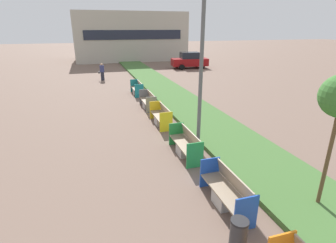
% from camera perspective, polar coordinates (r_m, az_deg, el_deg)
% --- Properties ---
extents(planter_grass_strip, '(2.80, 120.00, 0.18)m').
position_cam_1_polar(planter_grass_strip, '(12.48, 10.67, -1.72)').
color(planter_grass_strip, '#426B33').
rests_on(planter_grass_strip, ground).
extents(building_backdrop, '(15.50, 8.77, 6.61)m').
position_cam_1_polar(building_backdrop, '(41.25, -8.45, 17.86)').
color(building_backdrop, '#B2AD9E').
rests_on(building_backdrop, ground).
extents(bench_blue_frame, '(0.65, 2.01, 0.94)m').
position_cam_1_polar(bench_blue_frame, '(7.52, 12.59, -15.06)').
color(bench_blue_frame, '#ADA8A0').
rests_on(bench_blue_frame, ground).
extents(bench_green_frame, '(0.65, 2.06, 0.94)m').
position_cam_1_polar(bench_green_frame, '(9.99, 3.85, -5.32)').
color(bench_green_frame, '#ADA8A0').
rests_on(bench_green_frame, ground).
extents(bench_yellow_frame, '(0.65, 2.03, 0.94)m').
position_cam_1_polar(bench_yellow_frame, '(13.07, -1.50, 0.91)').
color(bench_yellow_frame, '#ADA8A0').
rests_on(bench_yellow_frame, ground).
extents(bench_grey_frame, '(0.65, 1.99, 0.94)m').
position_cam_1_polar(bench_grey_frame, '(15.78, -4.34, 4.21)').
color(bench_grey_frame, '#ADA8A0').
rests_on(bench_grey_frame, ground).
extents(bench_teal_frame, '(0.65, 1.89, 0.94)m').
position_cam_1_polar(bench_teal_frame, '(19.14, -6.70, 6.92)').
color(bench_teal_frame, '#ADA8A0').
rests_on(bench_teal_frame, ground).
extents(litter_bin, '(0.38, 0.38, 0.91)m').
position_cam_1_polar(litter_bin, '(6.17, 14.99, -23.30)').
color(litter_bin, '#2D2D30').
rests_on(litter_bin, ground).
extents(street_lamp_post, '(0.24, 0.44, 9.20)m').
position_cam_1_polar(street_lamp_post, '(9.51, 7.72, 22.00)').
color(street_lamp_post, '#56595B').
rests_on(street_lamp_post, ground).
extents(pedestrian_walking, '(0.53, 0.24, 1.56)m').
position_cam_1_polar(pedestrian_walking, '(25.01, -14.16, 10.48)').
color(pedestrian_walking, '#232633').
rests_on(pedestrian_walking, ground).
extents(parked_car_distant, '(4.36, 2.20, 1.86)m').
position_cam_1_polar(parked_car_distant, '(31.70, 4.72, 13.11)').
color(parked_car_distant, maroon).
rests_on(parked_car_distant, ground).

